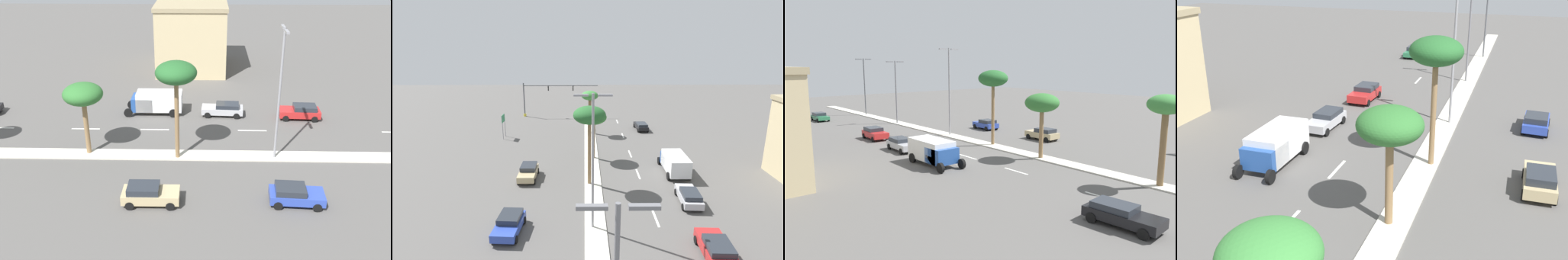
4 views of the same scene
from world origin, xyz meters
The scene contains 17 objects.
ground_plane centered at (0.00, 32.97, 0.00)m, with size 160.00×160.00×0.00m, color #565451.
median_curb centered at (0.00, 42.39, 0.06)m, with size 1.80×84.78×0.12m, color beige.
lane_stripe_near centered at (-5.34, 21.86, 0.01)m, with size 0.20×2.80×0.01m, color silver.
lane_stripe_outboard centered at (-5.34, 28.71, 0.01)m, with size 0.20×2.80×0.01m, color silver.
lane_stripe_center centered at (-5.34, 38.29, 0.01)m, with size 0.20×2.80×0.01m, color silver.
lane_stripe_front centered at (-5.34, 52.29, 0.01)m, with size 0.20×2.80×0.01m, color silver.
palm_tree_mid centered at (-0.26, 23.48, 5.46)m, with size 3.35×3.35×6.38m.
palm_tree_left centered at (0.38, 31.32, 7.52)m, with size 3.37×3.37×8.50m.
street_lamp_far centered at (0.24, 39.67, 6.58)m, with size 2.90×0.24×11.19m.
street_lamp_mid centered at (-0.26, 53.33, 5.79)m, with size 2.90×0.24×9.66m.
street_lamp_right centered at (0.27, 66.42, 6.06)m, with size 2.90×0.24×10.18m.
sedan_silver_center centered at (-9.07, 35.57, 0.74)m, with size 2.09×4.39×1.36m.
sedan_red_rear centered at (-8.50, 43.52, 0.78)m, with size 2.19×4.24×1.46m.
sedan_tan_outboard centered at (7.23, 29.70, 0.79)m, with size 2.00×4.13×1.48m.
sedan_blue_front centered at (7.01, 40.20, 0.76)m, with size 2.20×4.00×1.42m.
sedan_green_near centered at (-8.71, 64.11, 0.73)m, with size 1.96×4.20×1.35m.
box_truck centered at (-9.61, 28.32, 1.31)m, with size 2.57×6.02×2.34m.
Camera 4 is at (5.51, 3.32, 13.45)m, focal length 42.74 mm.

